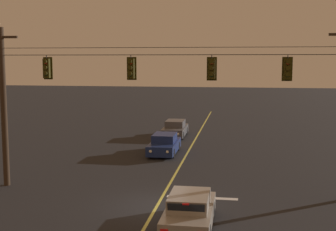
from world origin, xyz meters
TOP-DOWN VIEW (x-y plane):
  - ground_plane at (0.00, 0.00)m, footprint 180.00×180.00m
  - lane_centre_stripe at (0.00, 8.25)m, footprint 0.14×60.00m
  - stop_bar_paint at (1.90, 1.65)m, footprint 3.40×0.36m
  - signal_span_assembly at (-0.00, 2.25)m, footprint 18.61×0.32m
  - traffic_light_leftmost at (-5.99, 2.23)m, footprint 0.48×0.41m
  - traffic_light_left_inner at (-1.66, 2.23)m, footprint 0.48×0.41m
  - traffic_light_centre at (2.25, 2.23)m, footprint 0.48×0.41m
  - traffic_light_right_inner at (5.74, 2.23)m, footprint 0.48×0.41m
  - car_waiting_near_lane at (1.73, -2.33)m, footprint 1.80×4.33m
  - car_oncoming_lead at (-1.58, 11.56)m, footprint 1.80×4.42m
  - car_oncoming_trailing at (-1.85, 18.81)m, footprint 1.80×4.42m

SIDE VIEW (x-z plane):
  - ground_plane at x=0.00m, z-range 0.00..0.00m
  - lane_centre_stripe at x=0.00m, z-range 0.00..0.01m
  - stop_bar_paint at x=1.90m, z-range 0.00..0.01m
  - car_oncoming_lead at x=-1.58m, z-range -0.05..1.34m
  - car_oncoming_trailing at x=-1.85m, z-range -0.05..1.34m
  - car_waiting_near_lane at x=1.73m, z-range -0.05..1.34m
  - signal_span_assembly at x=0.00m, z-range 0.16..8.33m
  - traffic_light_leftmost at x=-5.99m, z-range 5.51..6.73m
  - traffic_light_left_inner at x=-1.66m, z-range 5.51..6.73m
  - traffic_light_centre at x=2.25m, z-range 5.51..6.73m
  - traffic_light_right_inner at x=5.74m, z-range 5.51..6.73m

